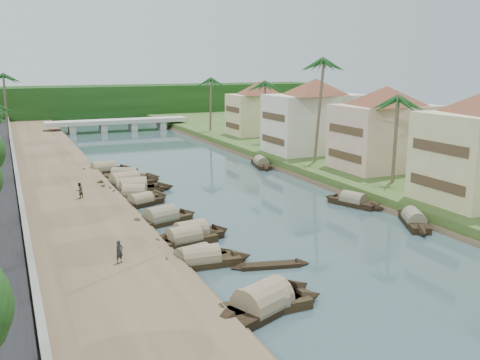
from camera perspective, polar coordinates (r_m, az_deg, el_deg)
name	(u,v)px	position (r m, az deg, el deg)	size (l,w,h in m)	color
ground	(294,231)	(44.16, 5.77, -5.47)	(220.00, 220.00, 0.00)	#33494D
left_bank	(63,192)	(58.17, -18.34, -1.27)	(10.00, 180.00, 0.80)	brown
right_bank	(346,165)	(70.36, 11.25, 1.57)	(16.00, 180.00, 1.20)	#2F4C1E
retaining_wall	(19,187)	(57.76, -22.54, -0.72)	(0.40, 180.00, 1.10)	slate
treeline	(95,102)	(138.39, -15.23, 8.00)	(120.00, 14.00, 8.00)	black
bridge	(118,123)	(111.09, -12.91, 5.98)	(28.00, 4.00, 2.40)	#ADADA2
building_mid	(385,127)	(65.40, 15.18, 5.48)	(14.11, 14.11, 9.70)	beige
building_far	(315,115)	(76.17, 7.96, 6.90)	(15.59, 15.59, 10.20)	beige
building_distant	(259,108)	(94.17, 2.03, 7.72)	(12.62, 12.62, 9.20)	beige
sampan_0	(262,304)	(30.37, 2.34, -13.12)	(7.87, 1.82, 2.09)	black
sampan_1	(263,305)	(30.32, 2.42, -13.15)	(8.82, 5.26, 2.55)	black
sampan_2	(200,260)	(36.70, -4.26, -8.53)	(7.67, 2.18, 2.02)	black
sampan_3	(193,259)	(37.00, -5.01, -8.38)	(6.85, 2.86, 1.86)	black
sampan_4	(184,239)	(40.93, -5.99, -6.33)	(7.30, 2.77, 2.06)	black
sampan_5	(191,235)	(41.92, -5.25, -5.85)	(7.12, 2.71, 2.22)	black
sampan_6	(161,219)	(46.33, -8.44, -4.15)	(7.71, 3.89, 2.25)	black
sampan_7	(141,202)	(52.31, -10.53, -2.33)	(6.40, 3.57, 1.77)	black
sampan_8	(135,194)	(55.40, -11.18, -1.52)	(6.92, 4.02, 2.13)	black
sampan_9	(132,188)	(58.25, -11.49, -0.85)	(9.50, 3.15, 2.34)	black
sampan_10	(133,189)	(57.66, -11.37, -0.98)	(7.72, 1.97, 2.13)	black
sampan_11	(125,183)	(60.94, -12.18, -0.29)	(8.99, 3.39, 2.48)	black
sampan_12	(125,176)	(64.66, -12.19, 0.42)	(8.50, 5.04, 2.07)	black
sampan_13	(103,170)	(68.88, -14.38, 1.04)	(8.11, 2.98, 2.18)	black
sampan_14	(414,220)	(47.84, 18.05, -4.12)	(4.77, 7.40, 1.89)	black
sampan_15	(353,202)	(52.77, 12.01, -2.26)	(3.80, 6.90, 1.89)	black
sampan_16	(261,164)	(71.15, 2.27, 1.76)	(3.15, 7.87, 1.93)	black
canoe_1	(270,266)	(36.56, 3.26, -9.13)	(5.65, 2.18, 0.90)	black
canoe_2	(134,198)	(55.22, -11.28, -1.90)	(5.30, 1.94, 0.77)	black
palm_1	(398,100)	(57.40, 16.47, 8.21)	(3.20, 3.20, 10.37)	brown
palm_2	(319,63)	(67.74, 8.40, 12.27)	(3.20, 3.20, 14.21)	brown
palm_3	(263,84)	(83.49, 2.48, 10.20)	(3.20, 3.20, 10.91)	brown
palm_7	(210,80)	(99.05, -3.22, 10.57)	(3.20, 3.20, 10.99)	brown
palm_8	(3,76)	(97.36, -23.96, 10.06)	(3.20, 3.20, 11.73)	brown
tree_6	(339,114)	(80.07, 10.50, 6.94)	(4.77, 4.77, 7.05)	#4A362A
person_near	(119,252)	(35.68, -12.75, -7.47)	(0.55, 0.36, 1.52)	#23232A
person_far	(79,190)	(53.37, -16.75, -1.07)	(0.75, 0.58, 1.54)	#383327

